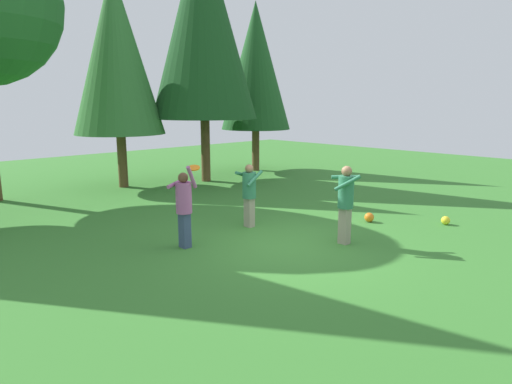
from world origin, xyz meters
name	(u,v)px	position (x,y,z in m)	size (l,w,h in m)	color
ground_plane	(289,244)	(0.00, 0.00, 0.00)	(40.00, 40.00, 0.00)	#387A2D
person_thrower	(184,203)	(-1.80, 1.40, 0.97)	(0.64, 0.64, 1.80)	#38476B
person_catcher	(249,190)	(0.31, 1.63, 0.93)	(0.54, 0.48, 1.58)	gray
person_bystander	(346,198)	(0.89, -0.83, 1.03)	(0.75, 0.75, 1.74)	gray
frisbee	(194,168)	(-1.35, 1.63, 1.66)	(0.38, 0.38, 0.10)	orange
ball_yellow	(446,220)	(4.05, -1.72, 0.11)	(0.22, 0.22, 0.22)	yellow
ball_orange	(369,217)	(2.87, -0.22, 0.12)	(0.25, 0.25, 0.25)	orange
tree_far_right	(256,67)	(7.02, 8.36, 4.61)	(3.09, 3.09, 7.37)	brown
tree_center	(116,53)	(0.66, 8.81, 4.76)	(3.19, 3.19, 7.61)	brown
tree_right	(203,22)	(3.63, 7.68, 6.01)	(4.02, 4.02, 9.60)	brown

